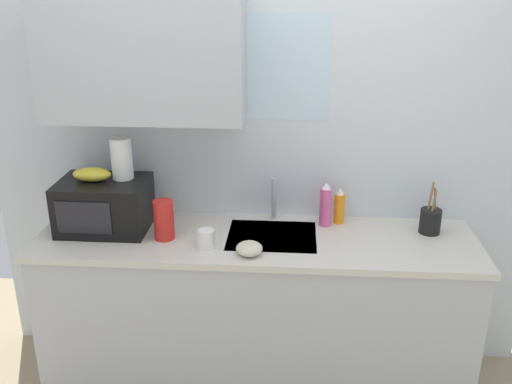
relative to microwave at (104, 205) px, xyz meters
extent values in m
cube|color=silver|center=(0.81, 0.30, 0.21)|extent=(3.06, 0.10, 2.50)
cube|color=#B2B7BC|center=(0.24, 0.09, 0.75)|extent=(1.01, 0.32, 0.62)
cube|color=silver|center=(0.89, 0.26, 0.69)|extent=(0.56, 0.02, 0.55)
cube|color=#B2B7BC|center=(0.81, -0.05, -0.60)|extent=(2.26, 0.60, 0.86)
cube|color=beige|center=(0.81, -0.05, -0.15)|extent=(2.29, 0.63, 0.03)
cube|color=#9EA0A5|center=(0.89, -0.03, -0.21)|extent=(0.46, 0.38, 0.14)
cylinder|color=#B2B5BA|center=(0.89, 0.19, -0.02)|extent=(0.03, 0.03, 0.24)
cube|color=black|center=(0.00, 0.00, 0.00)|extent=(0.46, 0.34, 0.27)
cube|color=black|center=(-0.05, -0.17, 0.00)|extent=(0.28, 0.01, 0.17)
ellipsoid|color=gold|center=(-0.05, 0.00, 0.17)|extent=(0.20, 0.11, 0.07)
cylinder|color=white|center=(0.10, 0.05, 0.24)|extent=(0.11, 0.11, 0.22)
cylinder|color=#E55999|center=(1.17, 0.13, -0.03)|extent=(0.06, 0.06, 0.21)
cone|color=white|center=(1.17, 0.13, 0.09)|extent=(0.05, 0.05, 0.04)
cylinder|color=orange|center=(1.25, 0.17, -0.05)|extent=(0.06, 0.06, 0.17)
cone|color=white|center=(1.25, 0.17, 0.05)|extent=(0.04, 0.04, 0.04)
cylinder|color=red|center=(0.34, -0.10, -0.03)|extent=(0.10, 0.10, 0.21)
cylinder|color=white|center=(0.57, -0.19, -0.09)|extent=(0.08, 0.08, 0.09)
cylinder|color=black|center=(1.72, 0.07, -0.07)|extent=(0.11, 0.11, 0.13)
cylinder|color=olive|center=(1.70, 0.07, 0.03)|extent=(0.03, 0.02, 0.24)
cylinder|color=olive|center=(1.74, 0.08, 0.01)|extent=(0.03, 0.02, 0.21)
cylinder|color=olive|center=(1.72, 0.05, 0.01)|extent=(0.03, 0.02, 0.21)
ellipsoid|color=beige|center=(0.79, -0.25, -0.10)|extent=(0.13, 0.13, 0.06)
camera|label=1|loc=(1.00, -2.71, 1.15)|focal=39.83mm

